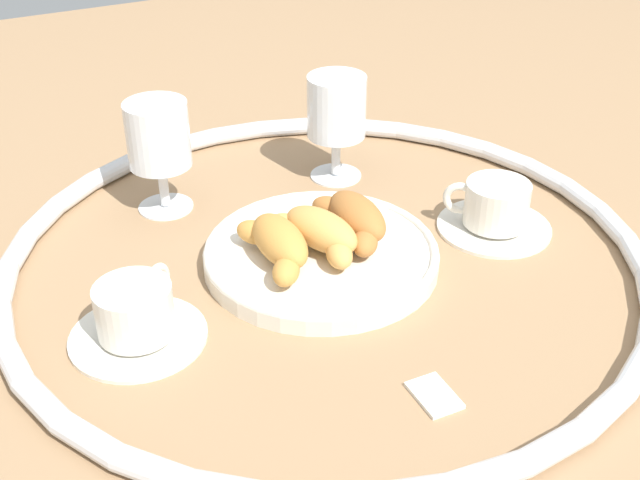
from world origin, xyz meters
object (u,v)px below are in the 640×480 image
(coffee_cup_near, at_px, (136,317))
(coffee_cup_far, at_px, (495,210))
(croissant_large, at_px, (355,218))
(croissant_small, at_px, (318,231))
(croissant_extra, at_px, (278,244))
(juice_glass_right, at_px, (336,113))
(pastry_plate, at_px, (320,253))
(sugar_packet, at_px, (434,394))
(juice_glass_left, at_px, (158,139))

(coffee_cup_near, distance_m, coffee_cup_far, 0.44)
(croissant_large, bearing_deg, croissant_small, 97.50)
(croissant_extra, bearing_deg, coffee_cup_far, -94.83)
(croissant_small, bearing_deg, coffee_cup_near, 99.85)
(coffee_cup_far, bearing_deg, juice_glass_right, 26.87)
(pastry_plate, height_order, coffee_cup_near, coffee_cup_near)
(coffee_cup_far, bearing_deg, coffee_cup_near, 91.34)
(coffee_cup_near, xyz_separation_m, sugar_packet, (-0.20, -0.21, -0.02))
(juice_glass_right, relative_size, sugar_packet, 2.80)
(pastry_plate, distance_m, croissant_large, 0.06)
(croissant_small, height_order, croissant_extra, same)
(croissant_small, distance_m, coffee_cup_near, 0.22)
(croissant_extra, relative_size, coffee_cup_far, 1.01)
(juice_glass_right, bearing_deg, croissant_extra, 137.59)
(juice_glass_left, bearing_deg, croissant_extra, -163.03)
(pastry_plate, xyz_separation_m, juice_glass_left, (0.20, 0.12, 0.08))
(pastry_plate, height_order, sugar_packet, pastry_plate)
(coffee_cup_near, bearing_deg, pastry_plate, -80.04)
(croissant_extra, distance_m, sugar_packet, 0.24)
(croissant_large, bearing_deg, sugar_packet, 167.62)
(pastry_plate, xyz_separation_m, juice_glass_right, (0.18, -0.11, 0.08))
(coffee_cup_near, distance_m, juice_glass_right, 0.40)
(croissant_large, xyz_separation_m, croissant_small, (-0.01, 0.05, 0.00))
(coffee_cup_near, height_order, juice_glass_right, juice_glass_right)
(coffee_cup_near, relative_size, juice_glass_left, 0.97)
(croissant_small, bearing_deg, juice_glass_left, 29.33)
(juice_glass_left, height_order, sugar_packet, juice_glass_left)
(pastry_plate, height_order, croissant_small, croissant_small)
(pastry_plate, relative_size, coffee_cup_near, 1.93)
(croissant_extra, height_order, juice_glass_left, juice_glass_left)
(pastry_plate, height_order, coffee_cup_far, coffee_cup_far)
(croissant_small, distance_m, coffee_cup_far, 0.22)
(sugar_packet, bearing_deg, coffee_cup_far, -45.24)
(coffee_cup_far, xyz_separation_m, juice_glass_left, (0.23, 0.33, 0.07))
(pastry_plate, bearing_deg, coffee_cup_far, -97.41)
(juice_glass_right, bearing_deg, juice_glass_left, 84.59)
(croissant_extra, bearing_deg, pastry_plate, -84.08)
(pastry_plate, xyz_separation_m, croissant_large, (0.01, -0.05, 0.03))
(pastry_plate, height_order, juice_glass_left, juice_glass_left)
(juice_glass_left, bearing_deg, juice_glass_right, -95.41)
(croissant_extra, relative_size, sugar_packet, 2.74)
(coffee_cup_near, relative_size, coffee_cup_far, 1.00)
(sugar_packet, bearing_deg, juice_glass_left, 15.12)
(pastry_plate, relative_size, croissant_extra, 1.91)
(croissant_small, height_order, juice_glass_right, juice_glass_right)
(croissant_extra, bearing_deg, coffee_cup_near, 101.22)
(croissant_large, height_order, juice_glass_right, juice_glass_right)
(croissant_large, distance_m, croissant_small, 0.05)
(juice_glass_left, bearing_deg, croissant_large, -140.06)
(croissant_small, height_order, coffee_cup_far, croissant_small)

